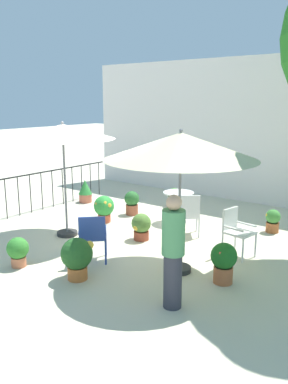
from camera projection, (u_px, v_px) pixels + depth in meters
name	position (u px, v px, depth m)	size (l,w,h in m)	color
ground_plane	(127.00, 238.00, 8.48)	(60.00, 60.00, 0.00)	beige
villa_facade	(228.00, 130.00, 11.57)	(9.49, 0.30, 4.01)	white
terrace_railing	(30.00, 187.00, 10.24)	(0.03, 5.42, 1.01)	black
patio_umbrella_0	(181.00, 147.00, 6.36)	(2.49, 2.49, 2.41)	#2D2D2D
patio_umbrella_1	(63.00, 133.00, 8.17)	(2.15, 2.15, 2.43)	#2D2D2D
cafe_table_0	(178.00, 201.00, 9.46)	(0.73, 0.73, 0.74)	silver
patio_chair_0	(236.00, 229.00, 7.41)	(0.55, 0.53, 0.89)	silver
patio_chair_1	(93.00, 234.00, 7.11)	(0.68, 0.68, 0.89)	#2E479A
patio_chair_2	(190.00, 212.00, 8.49)	(0.62, 0.64, 0.93)	silver
potted_plant_0	(141.00, 226.00, 8.31)	(0.41, 0.43, 0.56)	#9A422C
potted_plant_1	(85.00, 191.00, 11.36)	(0.39, 0.39, 0.65)	#BE644C
potted_plant_2	(77.00, 256.00, 6.46)	(0.52, 0.52, 0.70)	#B9652F
potted_plant_3	(224.00, 261.00, 6.33)	(0.42, 0.42, 0.66)	#AE5E36
potted_plant_4	(132.00, 202.00, 10.13)	(0.38, 0.38, 0.61)	#964D35
potted_plant_5	(18.00, 250.00, 6.97)	(0.38, 0.38, 0.53)	#C56F4B
potted_plant_6	(174.00, 197.00, 10.89)	(0.36, 0.36, 0.53)	#C3683A
potted_plant_7	(273.00, 220.00, 8.79)	(0.32, 0.32, 0.52)	#A1582E
potted_plant_8	(104.00, 207.00, 9.51)	(0.49, 0.49, 0.64)	#C15237
standing_person	(173.00, 251.00, 5.48)	(0.45, 0.45, 1.63)	#33333D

